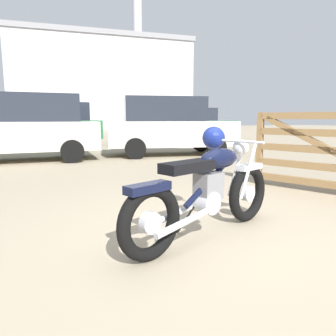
{
  "coord_description": "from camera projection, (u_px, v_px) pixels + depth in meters",
  "views": [
    {
      "loc": [
        -1.51,
        -2.62,
        1.15
      ],
      "look_at": [
        -0.25,
        0.84,
        0.57
      ],
      "focal_mm": 33.62,
      "sensor_mm": 36.0,
      "label": 1
    }
  ],
  "objects": [
    {
      "name": "ground_plane",
      "position": [
        220.0,
        235.0,
        3.13
      ],
      "size": [
        80.0,
        80.0,
        0.0
      ],
      "primitive_type": "plane",
      "color": "gray"
    },
    {
      "name": "vintage_motorcycle",
      "position": [
        209.0,
        187.0,
        3.05
      ],
      "size": [
        1.95,
        1.06,
        1.07
      ],
      "rotation": [
        0.0,
        0.0,
        0.42
      ],
      "color": "black",
      "rests_on": "ground_plane"
    },
    {
      "name": "dark_sedan_left",
      "position": [
        52.0,
        124.0,
        12.67
      ],
      "size": [
        4.1,
        2.27,
        1.78
      ],
      "rotation": [
        0.0,
        0.0,
        3.29
      ],
      "color": "black",
      "rests_on": "ground_plane"
    },
    {
      "name": "red_hatchback_near",
      "position": [
        194.0,
        124.0,
        16.46
      ],
      "size": [
        4.24,
        2.01,
        1.67
      ],
      "rotation": [
        0.0,
        0.0,
        -0.03
      ],
      "color": "black",
      "rests_on": "ground_plane"
    },
    {
      "name": "silver_sedan_mid",
      "position": [
        25.0,
        127.0,
        8.42
      ],
      "size": [
        3.93,
        1.89,
        1.78
      ],
      "rotation": [
        0.0,
        0.0,
        3.16
      ],
      "color": "black",
      "rests_on": "ground_plane"
    },
    {
      "name": "blue_hatchback_right",
      "position": [
        169.0,
        126.0,
        9.81
      ],
      "size": [
        4.12,
        2.31,
        1.78
      ],
      "rotation": [
        0.0,
        0.0,
        -0.17
      ],
      "color": "black",
      "rests_on": "ground_plane"
    },
    {
      "name": "industrial_building",
      "position": [
        100.0,
        86.0,
        38.26
      ],
      "size": [
        19.79,
        14.3,
        19.91
      ],
      "rotation": [
        0.0,
        0.0,
        -0.04
      ],
      "color": "#B2B2B7",
      "rests_on": "ground_plane"
    }
  ]
}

